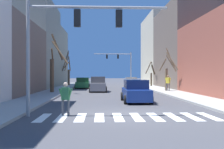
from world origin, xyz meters
TOP-DOWN VIEW (x-y plane):
  - ground_plane at (0.00, 0.00)m, footprint 240.00×240.00m
  - building_row_left at (-11.01, 17.45)m, footprint 6.00×47.00m
  - building_row_right at (11.01, 23.03)m, footprint 6.00×52.68m
  - crosswalk_stripes at (0.00, -0.63)m, footprint 8.55×2.60m
  - traffic_signal_near at (-2.77, -0.29)m, footprint 6.93×0.28m
  - traffic_signal_far at (2.67, 39.11)m, footprint 7.51×0.28m
  - car_parked_right_near at (-1.58, 17.76)m, footprint 2.03×4.23m
  - car_parked_left_near at (3.92, 31.27)m, footprint 2.07×4.76m
  - car_parked_left_mid at (1.33, 6.10)m, footprint 2.00×4.25m
  - car_parked_right_mid at (-3.88, 25.71)m, footprint 2.17×4.65m
  - pedestrian_waiting_at_curb at (-3.04, -0.09)m, footprint 0.72×0.30m
  - pedestrian_on_right_sidewalk at (6.52, 16.73)m, footprint 0.59×0.65m
  - street_tree_left_far at (-7.03, 33.13)m, footprint 1.73×2.74m
  - street_tree_right_far at (-6.34, 15.18)m, footprint 2.19×2.98m
  - street_tree_right_near at (6.60, 17.14)m, footprint 1.88×1.85m
  - street_tree_left_mid at (7.06, 29.46)m, footprint 1.82×1.43m

SIDE VIEW (x-z plane):
  - ground_plane at x=0.00m, z-range 0.00..0.00m
  - crosswalk_stripes at x=0.00m, z-range 0.00..0.01m
  - car_parked_left_near at x=3.92m, z-range -0.05..1.53m
  - car_parked_right_mid at x=-3.88m, z-range -0.05..1.54m
  - car_parked_left_mid at x=1.33m, z-range -0.06..1.60m
  - car_parked_right_near at x=-1.58m, z-range -0.07..1.73m
  - pedestrian_waiting_at_curb at x=-3.04m, z-range 0.15..1.82m
  - pedestrian_on_right_sidewalk at x=6.52m, z-range 0.32..2.15m
  - street_tree_left_mid at x=7.06m, z-range -0.02..4.02m
  - street_tree_right_near at x=6.60m, z-range -0.18..4.82m
  - street_tree_left_far at x=-7.03m, z-range -0.43..5.72m
  - street_tree_right_far at x=-6.34m, z-range -0.38..5.90m
  - traffic_signal_near at x=-2.77m, z-range 1.33..7.10m
  - traffic_signal_far at x=2.67m, z-range 1.51..8.04m
  - building_row_left at x=-11.01m, z-range -0.70..11.60m
  - building_row_right at x=11.01m, z-range -1.18..12.52m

